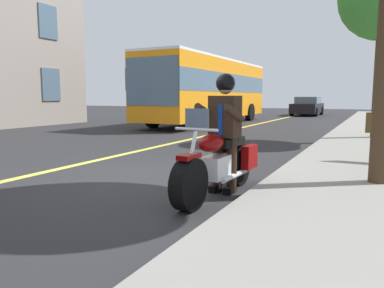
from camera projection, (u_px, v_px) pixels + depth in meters
The scene contains 6 objects.
ground_plane at pixel (145, 179), 6.28m from camera, with size 80.00×80.00×0.00m, color #28282B.
lane_center_stripe at pixel (60, 169), 7.17m from camera, with size 60.00×0.16×0.01m, color #E5DB4C.
motorcycle_main at pixel (219, 164), 5.22m from camera, with size 2.22×0.65×1.26m.
rider_main at pixel (225, 122), 5.31m from camera, with size 0.64×0.56×1.74m.
bus_near at pixel (209, 88), 19.13m from camera, with size 11.05×2.70×3.30m.
car_silver at pixel (308, 106), 27.73m from camera, with size 4.60×1.92×1.40m.
Camera 1 is at (5.12, 3.50, 1.40)m, focal length 34.23 mm.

